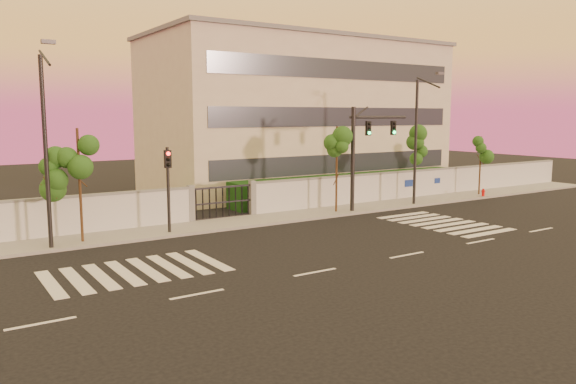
# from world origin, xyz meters

# --- Properties ---
(ground) EXTENTS (120.00, 120.00, 0.00)m
(ground) POSITION_xyz_m (0.00, 0.00, 0.00)
(ground) COLOR black
(ground) RESTS_ON ground
(sidewalk) EXTENTS (60.00, 3.00, 0.15)m
(sidewalk) POSITION_xyz_m (0.00, 10.50, 0.07)
(sidewalk) COLOR gray
(sidewalk) RESTS_ON ground
(perimeter_wall) EXTENTS (60.00, 0.36, 2.20)m
(perimeter_wall) POSITION_xyz_m (0.10, 12.00, 1.07)
(perimeter_wall) COLOR silver
(perimeter_wall) RESTS_ON ground
(hedge_row) EXTENTS (41.00, 4.25, 1.80)m
(hedge_row) POSITION_xyz_m (1.17, 14.74, 0.82)
(hedge_row) COLOR #133610
(hedge_row) RESTS_ON ground
(institutional_building) EXTENTS (24.40, 12.40, 12.25)m
(institutional_building) POSITION_xyz_m (9.00, 21.99, 6.16)
(institutional_building) COLOR beige
(institutional_building) RESTS_ON ground
(road_markings) EXTENTS (57.00, 7.62, 0.02)m
(road_markings) POSITION_xyz_m (-1.58, 3.76, 0.01)
(road_markings) COLOR silver
(road_markings) RESTS_ON ground
(street_tree_b) EXTENTS (1.55, 1.24, 4.51)m
(street_tree_b) POSITION_xyz_m (-12.79, 10.08, 3.32)
(street_tree_b) COLOR #382314
(street_tree_b) RESTS_ON ground
(street_tree_c) EXTENTS (1.55, 1.24, 5.53)m
(street_tree_c) POSITION_xyz_m (-11.43, 10.01, 4.06)
(street_tree_c) COLOR #382314
(street_tree_c) RESTS_ON ground
(street_tree_d) EXTENTS (1.63, 1.29, 5.44)m
(street_tree_d) POSITION_xyz_m (3.89, 10.02, 4.00)
(street_tree_d) COLOR #382314
(street_tree_d) RESTS_ON ground
(street_tree_e) EXTENTS (1.59, 1.26, 5.32)m
(street_tree_e) POSITION_xyz_m (11.40, 10.67, 3.91)
(street_tree_e) COLOR #382314
(street_tree_e) RESTS_ON ground
(street_tree_f) EXTENTS (1.50, 1.20, 4.54)m
(street_tree_f) POSITION_xyz_m (17.83, 10.21, 3.34)
(street_tree_f) COLOR #382314
(street_tree_f) RESTS_ON ground
(traffic_signal_main) EXTENTS (4.18, 0.91, 6.64)m
(traffic_signal_main) POSITION_xyz_m (5.71, 9.65, 4.20)
(traffic_signal_main) COLOR black
(traffic_signal_main) RESTS_ON ground
(traffic_signal_secondary) EXTENTS (0.35, 0.34, 4.52)m
(traffic_signal_secondary) POSITION_xyz_m (-7.18, 9.74, 2.87)
(traffic_signal_secondary) COLOR black
(traffic_signal_secondary) RESTS_ON ground
(streetlight_west) EXTENTS (0.55, 2.20, 9.15)m
(streetlight_west) POSITION_xyz_m (-12.96, 9.29, 4.94)
(streetlight_west) COLOR black
(streetlight_west) RESTS_ON ground
(streetlight_east) EXTENTS (0.53, 2.12, 8.82)m
(streetlight_east) POSITION_xyz_m (10.22, 9.38, 4.77)
(streetlight_east) COLOR black
(streetlight_east) RESTS_ON ground
(fire_hydrant) EXTENTS (0.29, 0.27, 0.72)m
(fire_hydrant) POSITION_xyz_m (17.14, 9.28, 0.36)
(fire_hydrant) COLOR red
(fire_hydrant) RESTS_ON ground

